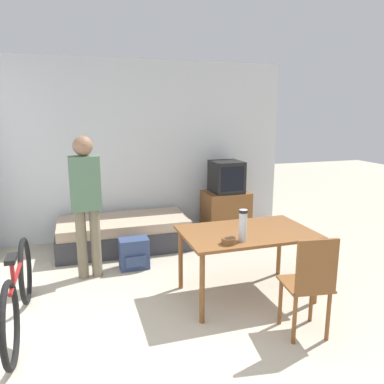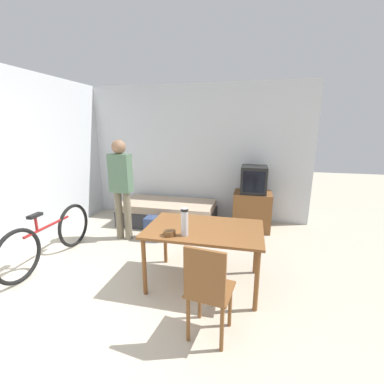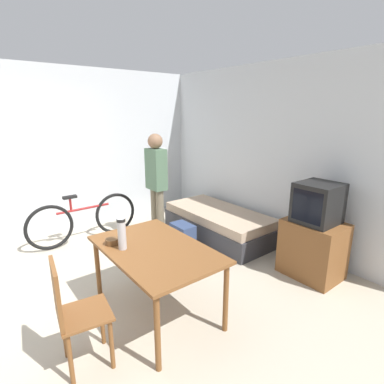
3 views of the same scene
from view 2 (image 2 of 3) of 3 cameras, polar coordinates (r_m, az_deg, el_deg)
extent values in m
plane|color=#B2A893|center=(2.83, -21.75, -28.41)|extent=(20.00, 20.00, 0.00)
cube|color=silver|center=(5.35, -1.50, 8.64)|extent=(4.97, 0.06, 2.70)
cube|color=silver|center=(4.79, -31.60, 5.87)|extent=(0.06, 4.47, 2.70)
cube|color=#333338|center=(5.16, -5.34, -5.34)|extent=(1.86, 0.88, 0.30)
cube|color=tan|center=(5.09, -5.40, -3.00)|extent=(1.81, 0.85, 0.14)
cube|color=brown|center=(4.93, 13.16, -4.08)|extent=(0.68, 0.53, 0.71)
cube|color=black|center=(4.78, 13.56, 2.73)|extent=(0.46, 0.48, 0.48)
cube|color=black|center=(4.55, 13.57, 2.16)|extent=(0.37, 0.01, 0.38)
cube|color=brown|center=(3.05, 2.74, -8.23)|extent=(1.35, 0.85, 0.03)
cylinder|color=brown|center=(3.06, -10.56, -15.98)|extent=(0.05, 0.05, 0.70)
cylinder|color=brown|center=(2.85, 14.18, -18.61)|extent=(0.05, 0.05, 0.70)
cylinder|color=brown|center=(3.66, -5.96, -10.46)|extent=(0.05, 0.05, 0.70)
cylinder|color=brown|center=(3.49, 14.01, -12.12)|extent=(0.05, 0.05, 0.70)
cube|color=brown|center=(2.46, 4.10, -20.78)|extent=(0.44, 0.44, 0.02)
cube|color=brown|center=(2.19, 2.77, -18.12)|extent=(0.36, 0.08, 0.47)
cylinder|color=brown|center=(2.70, 8.45, -23.66)|extent=(0.04, 0.04, 0.45)
cylinder|color=brown|center=(2.76, 1.72, -22.47)|extent=(0.04, 0.04, 0.45)
cylinder|color=brown|center=(2.47, 6.66, -27.88)|extent=(0.04, 0.04, 0.45)
cylinder|color=brown|center=(2.54, -0.85, -26.36)|extent=(0.04, 0.04, 0.45)
torus|color=black|center=(4.56, -24.78, -6.74)|extent=(0.05, 0.69, 0.69)
torus|color=black|center=(3.87, -34.18, -11.72)|extent=(0.05, 0.69, 0.69)
cylinder|color=maroon|center=(4.13, -29.38, -6.63)|extent=(0.04, 0.81, 0.04)
cylinder|color=maroon|center=(3.97, -31.33, -6.14)|extent=(0.04, 0.04, 0.20)
cube|color=black|center=(3.94, -31.55, -4.50)|extent=(0.08, 0.20, 0.04)
cylinder|color=#6B604C|center=(4.56, -15.89, -4.96)|extent=(0.12, 0.12, 0.83)
cylinder|color=#6B604C|center=(4.49, -14.09, -5.16)|extent=(0.12, 0.12, 0.83)
cube|color=#4C6B51|center=(4.34, -15.61, 4.05)|extent=(0.34, 0.20, 0.62)
sphere|color=#846047|center=(4.29, -16.00, 9.63)|extent=(0.23, 0.23, 0.23)
cylinder|color=#B7B7BC|center=(2.78, -1.66, -6.69)|extent=(0.08, 0.08, 0.31)
cylinder|color=black|center=(2.74, -1.69, -3.95)|extent=(0.08, 0.08, 0.03)
cylinder|color=brown|center=(2.84, -5.03, -9.02)|extent=(0.13, 0.13, 0.06)
cube|color=navy|center=(4.47, -7.99, -7.97)|extent=(0.36, 0.24, 0.39)
cube|color=navy|center=(4.38, -8.59, -9.31)|extent=(0.25, 0.03, 0.14)
camera|label=1|loc=(2.23, -93.07, 1.30)|focal=35.00mm
camera|label=3|loc=(2.32, 66.46, 9.22)|focal=28.00mm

